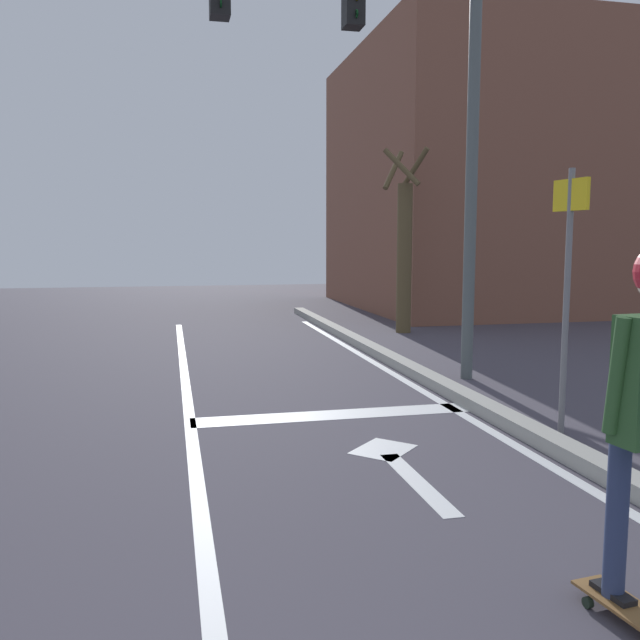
{
  "coord_description": "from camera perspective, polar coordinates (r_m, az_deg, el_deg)",
  "views": [
    {
      "loc": [
        -0.18,
        0.64,
        1.87
      ],
      "look_at": [
        1.3,
        7.18,
        1.09
      ],
      "focal_mm": 37.23,
      "sensor_mm": 36.0,
      "label": 1
    }
  ],
  "objects": [
    {
      "name": "stop_bar",
      "position": [
        7.31,
        1.14,
        -8.14
      ],
      "size": [
        3.07,
        0.4,
        0.01
      ],
      "primitive_type": "cube",
      "color": "silver",
      "rests_on": "ground"
    },
    {
      "name": "traffic_signal_mast",
      "position": [
        9.01,
        5.03,
        19.98
      ],
      "size": [
        5.04,
        0.34,
        5.46
      ],
      "color": "#535C5C",
      "rests_on": "ground"
    },
    {
      "name": "lane_arrow_head",
      "position": [
        6.17,
        5.46,
        -11.0
      ],
      "size": [
        0.71,
        0.71,
        0.01
      ],
      "primitive_type": "cube",
      "rotation": [
        0.0,
        0.0,
        0.79
      ],
      "color": "silver",
      "rests_on": "ground"
    },
    {
      "name": "lane_line_curbside",
      "position": [
        6.46,
        16.72,
        -10.44
      ],
      "size": [
        0.12,
        20.0,
        0.01
      ],
      "primitive_type": "cube",
      "color": "silver",
      "rests_on": "ground"
    },
    {
      "name": "curb_strip",
      "position": [
        6.56,
        18.66,
        -9.62
      ],
      "size": [
        0.24,
        24.0,
        0.14
      ],
      "primitive_type": "cube",
      "color": "#9F9D94",
      "rests_on": "ground"
    },
    {
      "name": "street_sign_post",
      "position": [
        6.8,
        20.55,
        4.48
      ],
      "size": [
        0.11,
        0.44,
        2.57
      ],
      "color": "slate",
      "rests_on": "ground"
    },
    {
      "name": "lane_line_center",
      "position": [
        5.67,
        -10.64,
        -12.67
      ],
      "size": [
        0.12,
        20.0,
        0.01
      ],
      "primitive_type": "cube",
      "color": "silver",
      "rests_on": "ground"
    },
    {
      "name": "lane_arrow_stem",
      "position": [
        5.41,
        8.35,
        -13.6
      ],
      "size": [
        0.16,
        1.4,
        0.01
      ],
      "primitive_type": "cube",
      "color": "silver",
      "rests_on": "ground"
    },
    {
      "name": "roadside_tree",
      "position": [
        13.89,
        7.25,
        6.04
      ],
      "size": [
        1.02,
        1.01,
        3.81
      ],
      "color": "brown",
      "rests_on": "ground"
    },
    {
      "name": "building_block",
      "position": [
        21.32,
        19.59,
        11.06
      ],
      "size": [
        12.07,
        8.33,
        7.29
      ],
      "primitive_type": "cube",
      "color": "brown",
      "rests_on": "ground"
    }
  ]
}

